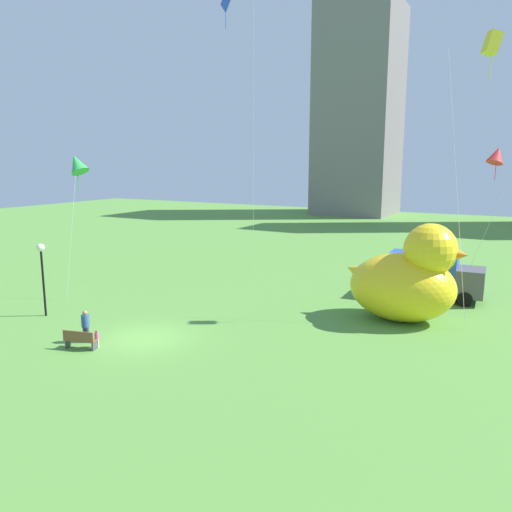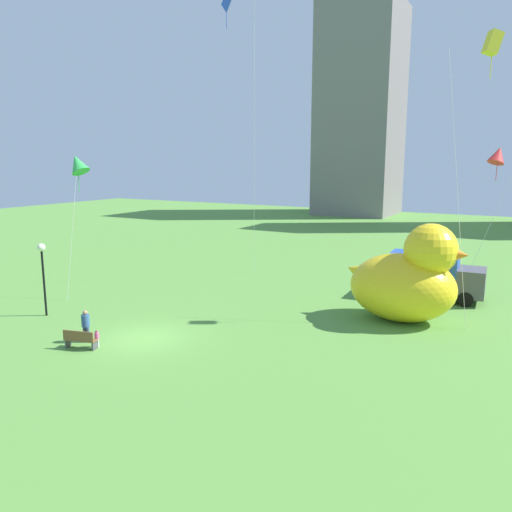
{
  "view_description": "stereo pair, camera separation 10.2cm",
  "coord_description": "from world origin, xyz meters",
  "views": [
    {
      "loc": [
        16.31,
        -18.1,
        8.59
      ],
      "look_at": [
        4.42,
        3.31,
        3.99
      ],
      "focal_mm": 35.59,
      "sensor_mm": 36.0,
      "label": 1
    },
    {
      "loc": [
        16.4,
        -18.05,
        8.59
      ],
      "look_at": [
        4.42,
        3.31,
        3.99
      ],
      "focal_mm": 35.59,
      "sensor_mm": 36.0,
      "label": 2
    }
  ],
  "objects": [
    {
      "name": "ground_plane",
      "position": [
        0.0,
        0.0,
        0.0
      ],
      "size": [
        140.0,
        140.0,
        0.0
      ],
      "primitive_type": "plane",
      "color": "#578F3C"
    },
    {
      "name": "park_bench",
      "position": [
        -1.65,
        -2.55,
        0.47
      ],
      "size": [
        1.62,
        0.83,
        0.9
      ],
      "color": "brown",
      "rests_on": "ground"
    },
    {
      "name": "person_adult",
      "position": [
        -2.12,
        -1.73,
        0.87
      ],
      "size": [
        0.39,
        0.39,
        1.58
      ],
      "color": "#38476B",
      "rests_on": "ground"
    },
    {
      "name": "person_child",
      "position": [
        -1.14,
        -1.99,
        0.46
      ],
      "size": [
        0.2,
        0.2,
        0.83
      ],
      "color": "silver",
      "rests_on": "ground"
    },
    {
      "name": "giant_inflatable_duck",
      "position": [
        10.51,
        9.1,
        2.3
      ],
      "size": [
        6.53,
        4.19,
        5.42
      ],
      "color": "yellow",
      "rests_on": "ground"
    },
    {
      "name": "lamppost",
      "position": [
        -7.39,
        0.17,
        3.12
      ],
      "size": [
        0.44,
        0.44,
        4.12
      ],
      "color": "black",
      "rests_on": "ground"
    },
    {
      "name": "box_truck",
      "position": [
        10.97,
        14.55,
        1.44
      ],
      "size": [
        5.78,
        2.65,
        2.85
      ],
      "color": "#264CA5",
      "rests_on": "ground"
    },
    {
      "name": "city_skyline",
      "position": [
        5.03,
        61.77,
        15.93
      ],
      "size": [
        46.05,
        15.34,
        37.99
      ],
      "color": "gray",
      "rests_on": "ground"
    },
    {
      "name": "kite_red",
      "position": [
        13.63,
        20.12,
        8.97
      ],
      "size": [
        2.89,
        2.44,
        9.71
      ],
      "color": "silver",
      "rests_on": "ground"
    },
    {
      "name": "kite_blue",
      "position": [
        -3.32,
        13.5,
        17.92
      ],
      "size": [
        3.2,
        3.31,
        19.87
      ],
      "color": "silver",
      "rests_on": "ground"
    },
    {
      "name": "kite_yellow",
      "position": [
        13.58,
        11.21,
        14.3
      ],
      "size": [
        2.62,
        2.6,
        15.04
      ],
      "color": "silver",
      "rests_on": "ground"
    },
    {
      "name": "kite_green",
      "position": [
        -8.28,
        3.88,
        8.41
      ],
      "size": [
        1.65,
        1.63,
        9.17
      ],
      "color": "silver",
      "rests_on": "ground"
    }
  ]
}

